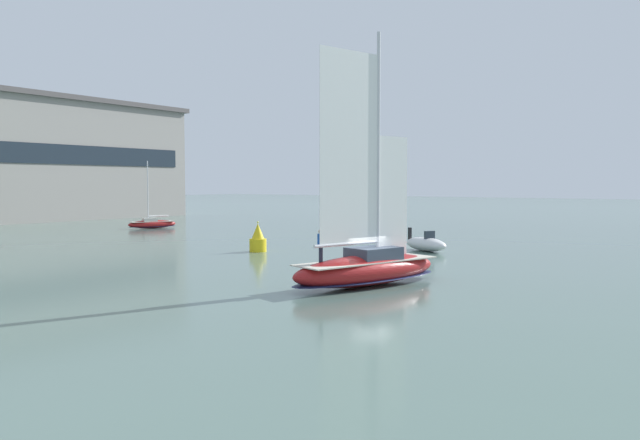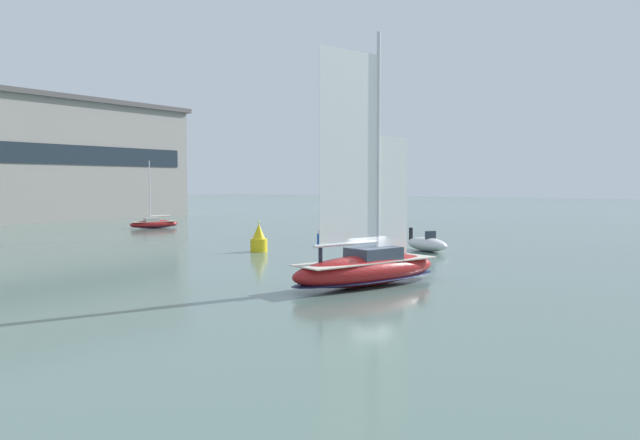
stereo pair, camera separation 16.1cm
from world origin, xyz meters
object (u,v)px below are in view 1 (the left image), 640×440
at_px(sailboat_main, 367,265).
at_px(sailboat_moored_far_slip, 152,224).
at_px(channel_buoy, 258,239).
at_px(motor_tender, 426,244).

bearing_deg(sailboat_main, sailboat_moored_far_slip, 64.24).
height_order(sailboat_moored_far_slip, channel_buoy, sailboat_moored_far_slip).
relative_size(motor_tender, channel_buoy, 2.02).
xyz_separation_m(motor_tender, channel_buoy, (-8.01, 10.33, 0.39)).
xyz_separation_m(sailboat_main, motor_tender, (16.72, 4.88, -0.49)).
height_order(motor_tender, channel_buoy, channel_buoy).
height_order(sailboat_main, motor_tender, sailboat_main).
relative_size(sailboat_moored_far_slip, channel_buoy, 3.36).
xyz_separation_m(sailboat_main, channel_buoy, (8.71, 15.21, -0.10)).
height_order(sailboat_moored_far_slip, motor_tender, sailboat_moored_far_slip).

